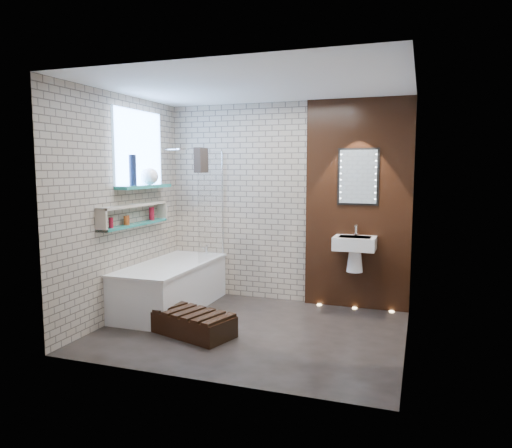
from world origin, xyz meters
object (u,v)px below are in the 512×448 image
at_px(washbasin, 355,248).
at_px(led_mirror, 358,177).
at_px(bathtub, 171,286).
at_px(walnut_step, 189,323).
at_px(bath_screen, 211,205).

bearing_deg(washbasin, led_mirror, 90.00).
relative_size(bathtub, led_mirror, 2.49).
height_order(led_mirror, walnut_step, led_mirror).
relative_size(bathtub, walnut_step, 1.76).
bearing_deg(led_mirror, washbasin, -90.00).
bearing_deg(washbasin, bath_screen, -174.22).
bearing_deg(bathtub, bath_screen, 51.10).
height_order(bathtub, bath_screen, bath_screen).
bearing_deg(bath_screen, bathtub, -128.90).
distance_m(washbasin, led_mirror, 0.88).
distance_m(bath_screen, led_mirror, 1.89).
xyz_separation_m(washbasin, led_mirror, (0.00, 0.16, 0.86)).
bearing_deg(washbasin, walnut_step, -138.44).
height_order(bath_screen, led_mirror, led_mirror).
xyz_separation_m(bath_screen, led_mirror, (1.82, 0.34, 0.37)).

